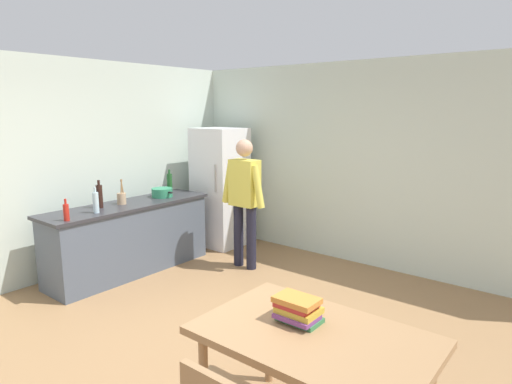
{
  "coord_description": "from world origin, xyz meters",
  "views": [
    {
      "loc": [
        2.64,
        -2.42,
        2.08
      ],
      "look_at": [
        -0.41,
        1.41,
        1.15
      ],
      "focal_mm": 30.71,
      "sensor_mm": 36.0,
      "label": 1
    }
  ],
  "objects_px": {
    "refrigerator": "(220,187)",
    "cooking_pot": "(162,193)",
    "person": "(244,195)",
    "bottle_sauce_red": "(66,212)",
    "bottle_water_clear": "(96,202)",
    "bottle_wine_dark": "(99,196)",
    "bottle_wine_green": "(170,183)",
    "dining_table": "(314,345)",
    "book_stack": "(298,309)",
    "utensil_jar": "(122,198)"
  },
  "relations": [
    {
      "from": "refrigerator",
      "to": "cooking_pot",
      "type": "bearing_deg",
      "value": -95.61
    },
    {
      "from": "person",
      "to": "bottle_sauce_red",
      "type": "height_order",
      "value": "person"
    },
    {
      "from": "bottle_water_clear",
      "to": "bottle_wine_dark",
      "type": "bearing_deg",
      "value": 139.26
    },
    {
      "from": "refrigerator",
      "to": "bottle_water_clear",
      "type": "distance_m",
      "value": 2.13
    },
    {
      "from": "cooking_pot",
      "to": "bottle_wine_dark",
      "type": "bearing_deg",
      "value": -94.01
    },
    {
      "from": "cooking_pot",
      "to": "bottle_wine_green",
      "type": "bearing_deg",
      "value": 117.28
    },
    {
      "from": "dining_table",
      "to": "book_stack",
      "type": "bearing_deg",
      "value": 158.91
    },
    {
      "from": "bottle_wine_green",
      "to": "book_stack",
      "type": "xyz_separation_m",
      "value": [
        3.37,
        -1.84,
        -0.21
      ]
    },
    {
      "from": "cooking_pot",
      "to": "bottle_water_clear",
      "type": "distance_m",
      "value": 1.09
    },
    {
      "from": "cooking_pot",
      "to": "utensil_jar",
      "type": "distance_m",
      "value": 0.62
    },
    {
      "from": "refrigerator",
      "to": "bottle_wine_dark",
      "type": "height_order",
      "value": "refrigerator"
    },
    {
      "from": "refrigerator",
      "to": "book_stack",
      "type": "relative_size",
      "value": 6.28
    },
    {
      "from": "refrigerator",
      "to": "bottle_wine_green",
      "type": "distance_m",
      "value": 0.85
    },
    {
      "from": "bottle_wine_green",
      "to": "bottle_sauce_red",
      "type": "height_order",
      "value": "bottle_wine_green"
    },
    {
      "from": "cooking_pot",
      "to": "bottle_sauce_red",
      "type": "height_order",
      "value": "bottle_sauce_red"
    },
    {
      "from": "bottle_wine_dark",
      "to": "bottle_sauce_red",
      "type": "bearing_deg",
      "value": -63.78
    },
    {
      "from": "refrigerator",
      "to": "person",
      "type": "height_order",
      "value": "refrigerator"
    },
    {
      "from": "refrigerator",
      "to": "bottle_sauce_red",
      "type": "height_order",
      "value": "refrigerator"
    },
    {
      "from": "utensil_jar",
      "to": "bottle_wine_dark",
      "type": "height_order",
      "value": "bottle_wine_dark"
    },
    {
      "from": "refrigerator",
      "to": "bottle_water_clear",
      "type": "relative_size",
      "value": 6.0
    },
    {
      "from": "utensil_jar",
      "to": "cooking_pot",
      "type": "bearing_deg",
      "value": 86.8
    },
    {
      "from": "refrigerator",
      "to": "bottle_wine_green",
      "type": "relative_size",
      "value": 5.29
    },
    {
      "from": "person",
      "to": "utensil_jar",
      "type": "distance_m",
      "value": 1.55
    },
    {
      "from": "utensil_jar",
      "to": "bottle_wine_green",
      "type": "bearing_deg",
      "value": 95.97
    },
    {
      "from": "bottle_sauce_red",
      "to": "book_stack",
      "type": "bearing_deg",
      "value": -2.12
    },
    {
      "from": "dining_table",
      "to": "bottle_wine_green",
      "type": "height_order",
      "value": "bottle_wine_green"
    },
    {
      "from": "refrigerator",
      "to": "cooking_pot",
      "type": "height_order",
      "value": "refrigerator"
    },
    {
      "from": "cooking_pot",
      "to": "bottle_sauce_red",
      "type": "distance_m",
      "value": 1.5
    },
    {
      "from": "person",
      "to": "bottle_sauce_red",
      "type": "relative_size",
      "value": 7.08
    },
    {
      "from": "utensil_jar",
      "to": "bottle_wine_green",
      "type": "relative_size",
      "value": 0.94
    },
    {
      "from": "dining_table",
      "to": "bottle_sauce_red",
      "type": "relative_size",
      "value": 5.83
    },
    {
      "from": "bottle_wine_dark",
      "to": "book_stack",
      "type": "height_order",
      "value": "bottle_wine_dark"
    },
    {
      "from": "dining_table",
      "to": "bottle_wine_green",
      "type": "distance_m",
      "value": 4.02
    },
    {
      "from": "person",
      "to": "bottle_water_clear",
      "type": "height_order",
      "value": "person"
    },
    {
      "from": "cooking_pot",
      "to": "bottle_sauce_red",
      "type": "bearing_deg",
      "value": -81.52
    },
    {
      "from": "utensil_jar",
      "to": "bottle_wine_dark",
      "type": "bearing_deg",
      "value": -95.74
    },
    {
      "from": "bottle_water_clear",
      "to": "bottle_sauce_red",
      "type": "relative_size",
      "value": 1.25
    },
    {
      "from": "refrigerator",
      "to": "dining_table",
      "type": "distance_m",
      "value": 4.27
    },
    {
      "from": "person",
      "to": "bottle_water_clear",
      "type": "distance_m",
      "value": 1.82
    },
    {
      "from": "refrigerator",
      "to": "bottle_wine_green",
      "type": "height_order",
      "value": "refrigerator"
    },
    {
      "from": "dining_table",
      "to": "bottle_water_clear",
      "type": "relative_size",
      "value": 4.67
    },
    {
      "from": "bottle_wine_dark",
      "to": "bottle_sauce_red",
      "type": "relative_size",
      "value": 1.42
    },
    {
      "from": "book_stack",
      "to": "bottle_wine_dark",
      "type": "bearing_deg",
      "value": 168.22
    },
    {
      "from": "person",
      "to": "bottle_sauce_red",
      "type": "bearing_deg",
      "value": -112.85
    },
    {
      "from": "bottle_wine_green",
      "to": "book_stack",
      "type": "height_order",
      "value": "bottle_wine_green"
    },
    {
      "from": "bottle_wine_dark",
      "to": "bottle_sauce_red",
      "type": "distance_m",
      "value": 0.65
    },
    {
      "from": "bottle_wine_green",
      "to": "bottle_wine_dark",
      "type": "bearing_deg",
      "value": -86.95
    },
    {
      "from": "bottle_wine_dark",
      "to": "bottle_wine_green",
      "type": "bearing_deg",
      "value": 93.05
    },
    {
      "from": "bottle_wine_green",
      "to": "bottle_wine_dark",
      "type": "relative_size",
      "value": 1.0
    },
    {
      "from": "cooking_pot",
      "to": "bottle_water_clear",
      "type": "bearing_deg",
      "value": -82.43
    }
  ]
}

